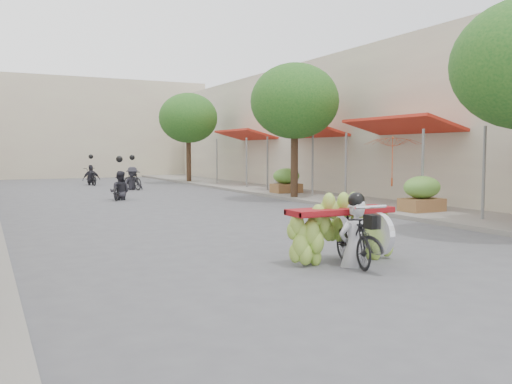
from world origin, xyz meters
The scene contains 13 objects.
sidewalk_right centered at (7.00, 15.00, 0.06)m, with size 4.00×60.00×0.12m, color gray.
shophouse_row_right centered at (11.99, 14.00, 3.00)m, with size 9.77×40.00×6.00m.
far_building centered at (0.00, 38.00, 3.50)m, with size 20.00×6.00×7.00m, color beige.
street_tree_mid centered at (5.40, 14.00, 3.78)m, with size 3.40×3.40×5.25m.
street_tree_far centered at (5.40, 26.00, 3.78)m, with size 3.40×3.40×5.25m.
produce_crate_mid centered at (6.20, 8.00, 0.71)m, with size 1.20×0.88×1.16m.
produce_crate_far centered at (6.20, 16.00, 0.71)m, with size 1.20×0.88×1.16m.
banana_motorbike centered at (0.10, 3.36, 0.70)m, with size 2.20×1.75×2.05m.
market_umbrella centered at (5.94, 9.00, 2.40)m, with size 2.31×2.31×1.60m.
pedestrian centered at (6.17, 16.58, 0.87)m, with size 0.81×0.57×1.51m.
bg_motorbike_a centered at (-0.63, 17.05, 0.75)m, with size 1.23×1.64×1.95m.
bg_motorbike_b centered at (1.13, 22.15, 0.86)m, with size 1.17×1.66×1.95m.
bg_motorbike_c centered at (0.00, 26.85, 0.79)m, with size 1.01×1.70×1.95m.
Camera 1 is at (-5.35, -3.99, 1.91)m, focal length 38.00 mm.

